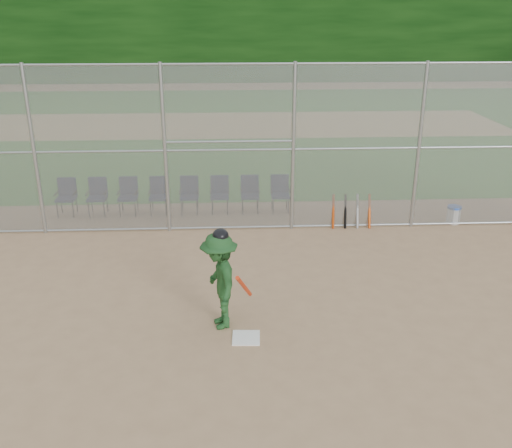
{
  "coord_description": "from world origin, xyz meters",
  "views": [
    {
      "loc": [
        -0.52,
        -8.07,
        5.21
      ],
      "look_at": [
        0.0,
        2.5,
        1.1
      ],
      "focal_mm": 40.0,
      "sensor_mm": 36.0,
      "label": 1
    }
  ],
  "objects_px": {
    "batter_at_plate": "(220,280)",
    "chair_0": "(66,198)",
    "home_plate": "(246,338)",
    "water_cooler": "(454,214)"
  },
  "relations": [
    {
      "from": "home_plate",
      "to": "chair_0",
      "type": "xyz_separation_m",
      "value": [
        -4.49,
        6.14,
        0.47
      ]
    },
    {
      "from": "batter_at_plate",
      "to": "chair_0",
      "type": "distance_m",
      "value": 7.01
    },
    {
      "from": "batter_at_plate",
      "to": "chair_0",
      "type": "relative_size",
      "value": 1.87
    },
    {
      "from": "chair_0",
      "to": "home_plate",
      "type": "bearing_deg",
      "value": -53.82
    },
    {
      "from": "water_cooler",
      "to": "batter_at_plate",
      "type": "bearing_deg",
      "value": -141.55
    },
    {
      "from": "home_plate",
      "to": "batter_at_plate",
      "type": "distance_m",
      "value": 1.05
    },
    {
      "from": "home_plate",
      "to": "chair_0",
      "type": "relative_size",
      "value": 0.47
    },
    {
      "from": "home_plate",
      "to": "batter_at_plate",
      "type": "relative_size",
      "value": 0.25
    },
    {
      "from": "chair_0",
      "to": "batter_at_plate",
      "type": "bearing_deg",
      "value": -54.5
    },
    {
      "from": "water_cooler",
      "to": "chair_0",
      "type": "distance_m",
      "value": 9.97
    }
  ]
}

